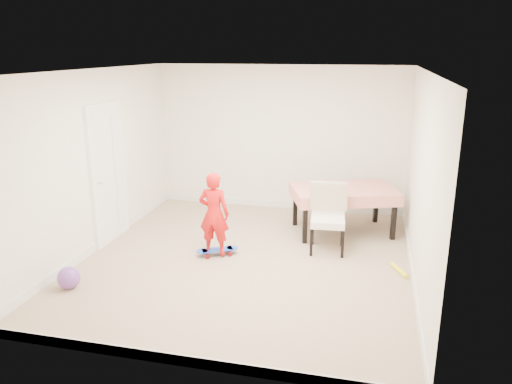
% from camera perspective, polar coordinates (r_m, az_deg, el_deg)
% --- Properties ---
extents(ground, '(5.00, 5.00, 0.00)m').
position_cam_1_polar(ground, '(7.09, -1.17, -7.78)').
color(ground, tan).
rests_on(ground, ground).
extents(ceiling, '(4.50, 5.00, 0.04)m').
position_cam_1_polar(ceiling, '(6.48, -1.30, 13.53)').
color(ceiling, silver).
rests_on(ceiling, wall_back).
extents(wall_back, '(4.50, 0.04, 2.60)m').
position_cam_1_polar(wall_back, '(9.04, 2.74, 6.10)').
color(wall_back, white).
rests_on(wall_back, ground).
extents(wall_front, '(4.50, 0.04, 2.60)m').
position_cam_1_polar(wall_front, '(4.42, -9.37, -4.99)').
color(wall_front, white).
rests_on(wall_front, ground).
extents(wall_left, '(0.04, 5.00, 2.60)m').
position_cam_1_polar(wall_left, '(7.53, -17.92, 3.29)').
color(wall_left, white).
rests_on(wall_left, ground).
extents(wall_right, '(0.04, 5.00, 2.60)m').
position_cam_1_polar(wall_right, '(6.49, 18.19, 1.28)').
color(wall_right, white).
rests_on(wall_right, ground).
extents(door, '(0.11, 0.94, 2.11)m').
position_cam_1_polar(door, '(7.84, -16.58, 1.82)').
color(door, white).
rests_on(door, ground).
extents(baseboard_back, '(4.50, 0.02, 0.12)m').
position_cam_1_polar(baseboard_back, '(9.34, 2.65, -1.39)').
color(baseboard_back, white).
rests_on(baseboard_back, ground).
extents(baseboard_front, '(4.50, 0.02, 0.12)m').
position_cam_1_polar(baseboard_front, '(4.99, -8.73, -18.43)').
color(baseboard_front, white).
rests_on(baseboard_front, ground).
extents(baseboard_left, '(0.02, 5.00, 0.12)m').
position_cam_1_polar(baseboard_left, '(7.89, -17.20, -5.51)').
color(baseboard_left, white).
rests_on(baseboard_left, ground).
extents(baseboard_right, '(0.02, 5.00, 0.12)m').
position_cam_1_polar(baseboard_right, '(6.90, 17.37, -8.73)').
color(baseboard_right, white).
rests_on(baseboard_right, ground).
extents(dining_table, '(1.83, 1.47, 0.74)m').
position_cam_1_polar(dining_table, '(8.12, 9.87, -2.04)').
color(dining_table, '#A90D09').
rests_on(dining_table, ground).
extents(dining_chair, '(0.59, 0.66, 0.99)m').
position_cam_1_polar(dining_chair, '(7.29, 8.21, -3.06)').
color(dining_chair, white).
rests_on(dining_chair, ground).
extents(skateboard, '(0.63, 0.49, 0.09)m').
position_cam_1_polar(skateboard, '(7.26, -4.43, -6.85)').
color(skateboard, blue).
rests_on(skateboard, ground).
extents(child, '(0.44, 0.29, 1.20)m').
position_cam_1_polar(child, '(7.04, -4.82, -2.76)').
color(child, red).
rests_on(child, ground).
extents(balloon, '(0.28, 0.28, 0.28)m').
position_cam_1_polar(balloon, '(6.67, -20.62, -9.16)').
color(balloon, purple).
rests_on(balloon, ground).
extents(foam_toy, '(0.23, 0.39, 0.06)m').
position_cam_1_polar(foam_toy, '(6.98, 16.03, -8.57)').
color(foam_toy, yellow).
rests_on(foam_toy, ground).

